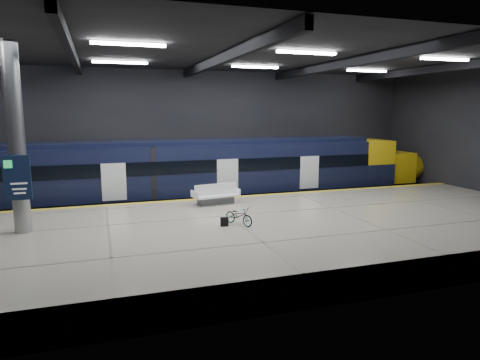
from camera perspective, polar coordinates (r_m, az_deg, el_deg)
name	(u,v)px	position (r m, az deg, el deg)	size (l,w,h in m)	color
ground	(223,234)	(19.65, -2.26, -7.20)	(30.00, 30.00, 0.00)	black
room_shell	(222,107)	(18.86, -2.38, 9.71)	(30.10, 16.10, 8.05)	black
platform	(240,238)	(17.21, 0.06, -7.68)	(30.00, 11.00, 1.10)	#BCB39F
safety_strip	(208,199)	(21.97, -4.27, -2.50)	(30.00, 0.40, 0.01)	gold
rails	(197,207)	(24.80, -5.80, -3.59)	(30.00, 1.52, 0.16)	gray
train	(200,173)	(24.49, -5.32, 0.96)	(29.40, 2.84, 3.79)	black
bench	(216,197)	(20.67, -3.25, -2.26)	(2.35, 1.25, 0.99)	#595B60
bicycle	(239,216)	(16.88, -0.14, -4.78)	(0.49, 1.39, 0.73)	#99999E
pannier_bag	(224,222)	(16.76, -2.10, -5.57)	(0.30, 0.18, 0.35)	black
info_column	(16,141)	(17.36, -27.68, 4.58)	(0.90, 0.78, 6.90)	#9EA0A5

